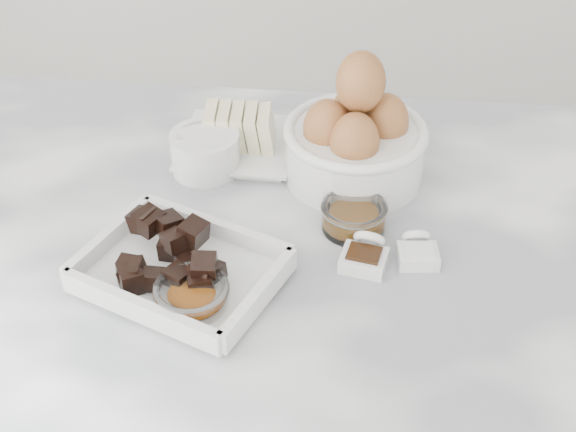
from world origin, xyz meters
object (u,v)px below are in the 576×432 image
object	(u,v)px
vanilla_spoon	(365,255)
egg_bowl	(355,138)
chocolate_dish	(180,265)
butter_plate	(236,135)
sugar_ramekin	(205,151)
honey_bowl	(354,216)
zest_bowl	(192,297)
salt_spoon	(418,251)

from	to	relation	value
vanilla_spoon	egg_bowl	bearing A→B (deg)	96.96
chocolate_dish	butter_plate	size ratio (longest dim) A/B	1.63
sugar_ramekin	honey_bowl	world-z (taller)	sugar_ramekin
honey_bowl	zest_bowl	world-z (taller)	same
zest_bowl	sugar_ramekin	bearing A→B (deg)	97.71
sugar_ramekin	salt_spoon	bearing A→B (deg)	-28.65
salt_spoon	chocolate_dish	bearing A→B (deg)	-165.74
butter_plate	honey_bowl	size ratio (longest dim) A/B	1.95
sugar_ramekin	egg_bowl	xyz separation A→B (m)	(0.20, 0.01, 0.03)
chocolate_dish	salt_spoon	xyz separation A→B (m)	(0.27, 0.07, -0.01)
butter_plate	egg_bowl	distance (m)	0.18
sugar_ramekin	honey_bowl	size ratio (longest dim) A/B	1.13
chocolate_dish	sugar_ramekin	world-z (taller)	chocolate_dish
chocolate_dish	vanilla_spoon	xyz separation A→B (m)	(0.21, 0.05, -0.01)
chocolate_dish	egg_bowl	xyz separation A→B (m)	(0.19, 0.23, 0.04)
egg_bowl	zest_bowl	xyz separation A→B (m)	(-0.17, -0.28, -0.04)
butter_plate	sugar_ramekin	xyz separation A→B (m)	(-0.03, -0.05, 0.01)
egg_bowl	salt_spoon	bearing A→B (deg)	-62.97
egg_bowl	salt_spoon	world-z (taller)	egg_bowl
salt_spoon	sugar_ramekin	bearing A→B (deg)	151.35
butter_plate	sugar_ramekin	world-z (taller)	butter_plate
zest_bowl	salt_spoon	xyz separation A→B (m)	(0.25, 0.11, -0.01)
sugar_ramekin	vanilla_spoon	bearing A→B (deg)	-37.39
vanilla_spoon	salt_spoon	bearing A→B (deg)	13.68
vanilla_spoon	sugar_ramekin	bearing A→B (deg)	142.61
zest_bowl	honey_bowl	bearing A→B (deg)	43.84
butter_plate	egg_bowl	world-z (taller)	egg_bowl
butter_plate	zest_bowl	bearing A→B (deg)	-89.37
sugar_ramekin	chocolate_dish	bearing A→B (deg)	-86.36
butter_plate	vanilla_spoon	distance (m)	0.29
chocolate_dish	zest_bowl	distance (m)	0.05
egg_bowl	honey_bowl	size ratio (longest dim) A/B	2.30
butter_plate	sugar_ramekin	size ratio (longest dim) A/B	1.73
egg_bowl	sugar_ramekin	bearing A→B (deg)	-177.79
honey_bowl	zest_bowl	distance (m)	0.24
honey_bowl	egg_bowl	bearing A→B (deg)	92.56
butter_plate	honey_bowl	world-z (taller)	butter_plate
sugar_ramekin	zest_bowl	distance (m)	0.27
chocolate_dish	sugar_ramekin	xyz separation A→B (m)	(-0.01, 0.23, 0.01)
butter_plate	zest_bowl	xyz separation A→B (m)	(0.00, -0.32, -0.00)
zest_bowl	vanilla_spoon	world-z (taller)	vanilla_spoon
honey_bowl	vanilla_spoon	size ratio (longest dim) A/B	1.17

